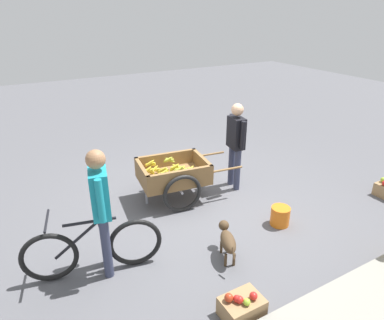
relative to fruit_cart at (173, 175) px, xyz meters
name	(u,v)px	position (x,y,z in m)	size (l,w,h in m)	color
ground_plane	(204,202)	(-0.39, 0.37, -0.44)	(24.00, 24.00, 0.00)	#56565B
fruit_cart	(173,175)	(0.00, 0.00, 0.00)	(1.73, 1.02, 0.72)	olive
vendor_person	(236,139)	(-1.14, 0.14, 0.47)	(0.24, 0.56, 1.54)	#333851
bicycle	(93,248)	(1.63, 1.13, -0.09)	(1.63, 0.55, 0.85)	black
cyclist_person	(101,203)	(1.48, 1.16, 0.52)	(0.27, 0.52, 1.61)	#333851
dog	(227,240)	(0.07, 1.69, -0.17)	(0.34, 0.63, 0.40)	#4C3823
plastic_bucket	(280,216)	(-1.04, 1.47, -0.30)	(0.28, 0.28, 0.29)	orange
mixed_fruit_crate	(242,307)	(0.47, 2.54, -0.32)	(0.44, 0.32, 0.31)	#99754C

